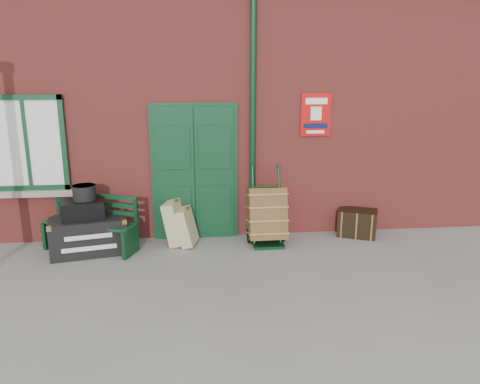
{
  "coord_description": "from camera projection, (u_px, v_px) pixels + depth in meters",
  "views": [
    {
      "loc": [
        -0.34,
        -6.09,
        2.77
      ],
      "look_at": [
        0.36,
        0.6,
        1.0
      ],
      "focal_mm": 35.0,
      "sensor_mm": 36.0,
      "label": 1
    }
  ],
  "objects": [
    {
      "name": "ground",
      "position": [
        219.0,
        272.0,
        6.6
      ],
      "size": [
        80.0,
        80.0,
        0.0
      ],
      "primitive_type": "plane",
      "color": "gray",
      "rests_on": "ground"
    },
    {
      "name": "station_building",
      "position": [
        207.0,
        100.0,
        9.41
      ],
      "size": [
        10.3,
        4.3,
        4.36
      ],
      "color": "#A43B35",
      "rests_on": "ground"
    },
    {
      "name": "bench",
      "position": [
        92.0,
        221.0,
        7.34
      ],
      "size": [
        1.53,
        0.99,
        0.91
      ],
      "rotation": [
        0.0,
        0.0,
        -0.4
      ],
      "color": "#0E361E",
      "rests_on": "ground"
    },
    {
      "name": "houdini_trunk",
      "position": [
        89.0,
        235.0,
        7.24
      ],
      "size": [
        1.23,
        0.84,
        0.56
      ],
      "primitive_type": "cube",
      "rotation": [
        0.0,
        0.0,
        0.21
      ],
      "color": "black",
      "rests_on": "ground"
    },
    {
      "name": "strongbox",
      "position": [
        83.0,
        209.0,
        7.12
      ],
      "size": [
        0.7,
        0.57,
        0.28
      ],
      "primitive_type": "cube",
      "rotation": [
        0.0,
        0.0,
        0.21
      ],
      "color": "black",
      "rests_on": "houdini_trunk"
    },
    {
      "name": "hatbox",
      "position": [
        84.0,
        192.0,
        7.09
      ],
      "size": [
        0.4,
        0.4,
        0.23
      ],
      "primitive_type": "cylinder",
      "rotation": [
        0.0,
        0.0,
        0.21
      ],
      "color": "black",
      "rests_on": "strongbox"
    },
    {
      "name": "suitcase_back",
      "position": [
        175.0,
        222.0,
        7.61
      ],
      "size": [
        0.44,
        0.56,
        0.72
      ],
      "primitive_type": "cube",
      "rotation": [
        0.0,
        -0.19,
        -0.26
      ],
      "color": "tan",
      "rests_on": "ground"
    },
    {
      "name": "suitcase_front",
      "position": [
        186.0,
        227.0,
        7.54
      ],
      "size": [
        0.42,
        0.51,
        0.62
      ],
      "primitive_type": "cube",
      "rotation": [
        0.0,
        -0.24,
        -0.26
      ],
      "color": "tan",
      "rests_on": "ground"
    },
    {
      "name": "porter_trolley",
      "position": [
        267.0,
        215.0,
        7.58
      ],
      "size": [
        0.61,
        0.66,
        1.25
      ],
      "rotation": [
        0.0,
        0.0,
        0.01
      ],
      "color": "#0C321A",
      "rests_on": "ground"
    },
    {
      "name": "dark_trunk",
      "position": [
        357.0,
        223.0,
        7.99
      ],
      "size": [
        0.75,
        0.63,
        0.46
      ],
      "primitive_type": "cube",
      "rotation": [
        0.0,
        0.0,
        -0.41
      ],
      "color": "black",
      "rests_on": "ground"
    }
  ]
}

